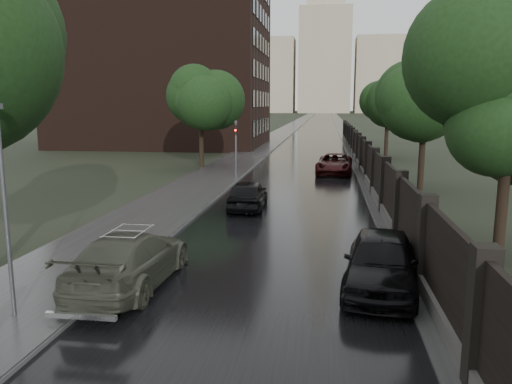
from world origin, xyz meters
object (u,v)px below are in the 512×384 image
object	(u,v)px
lamp_post	(5,212)
car_right_far	(334,164)
tree_left_far	(201,102)
hatchback_left	(248,195)
tree_right_b	(425,107)
tree_right_a	(510,109)
car_right_near	(381,261)
tree_right_c	(388,106)
volga_sedan	(130,259)
traffic_light	(236,144)

from	to	relation	value
lamp_post	car_right_far	world-z (taller)	lamp_post
tree_left_far	lamp_post	size ratio (longest dim) A/B	1.45
hatchback_left	car_right_far	world-z (taller)	car_right_far
lamp_post	hatchback_left	size ratio (longest dim) A/B	1.19
tree_right_b	tree_right_a	bearing A→B (deg)	-90.00
hatchback_left	car_right_near	size ratio (longest dim) A/B	0.90
tree_right_a	hatchback_left	xyz separation A→B (m)	(-9.42, 7.00, -4.22)
tree_right_b	tree_right_c	distance (m)	18.00
tree_left_far	tree_right_b	size ratio (longest dim) A/B	1.05
tree_right_c	car_right_near	size ratio (longest dim) A/B	1.47
tree_right_a	hatchback_left	world-z (taller)	tree_right_a
tree_right_a	tree_right_b	xyz separation A→B (m)	(0.00, 14.00, 0.00)
tree_right_c	car_right_far	bearing A→B (deg)	-113.25
tree_right_b	volga_sedan	size ratio (longest dim) A/B	1.31
tree_left_far	volga_sedan	bearing A→B (deg)	-80.33
lamp_post	car_right_far	size ratio (longest dim) A/B	0.94
tree_left_far	tree_right_b	xyz separation A→B (m)	(15.50, -8.00, -0.29)
tree_right_b	lamp_post	size ratio (longest dim) A/B	1.37
tree_right_a	tree_right_c	world-z (taller)	same
lamp_post	hatchback_left	xyz separation A→B (m)	(3.48, 13.50, -1.94)
volga_sedan	tree_right_c	bearing A→B (deg)	-106.38
tree_right_a	traffic_light	xyz separation A→B (m)	(-11.80, 16.99, -2.55)
tree_right_c	car_right_near	xyz separation A→B (m)	(-4.10, -35.14, -4.14)
tree_right_a	car_right_near	distance (m)	6.62
tree_right_c	car_right_far	xyz separation A→B (m)	(-5.02, -11.68, -4.20)
tree_left_far	car_right_near	xyz separation A→B (m)	(11.40, -25.14, -4.43)
tree_left_far	hatchback_left	world-z (taller)	tree_left_far
lamp_post	hatchback_left	world-z (taller)	lamp_post
tree_left_far	tree_right_a	distance (m)	26.91
lamp_post	volga_sedan	distance (m)	3.74
tree_right_b	tree_right_c	bearing A→B (deg)	90.00
tree_right_b	volga_sedan	bearing A→B (deg)	-121.92
tree_left_far	traffic_light	world-z (taller)	tree_left_far
tree_right_b	car_right_far	distance (m)	9.09
tree_left_far	lamp_post	distance (m)	28.73
tree_right_a	car_right_near	world-z (taller)	tree_right_a
traffic_light	volga_sedan	world-z (taller)	traffic_light
volga_sedan	car_right_near	xyz separation A→B (m)	(7.00, 0.68, 0.04)
tree_right_b	lamp_post	world-z (taller)	tree_right_b
tree_right_b	traffic_light	world-z (taller)	tree_right_b
tree_left_far	tree_right_c	world-z (taller)	tree_left_far
volga_sedan	hatchback_left	size ratio (longest dim) A/B	1.25
tree_right_a	volga_sedan	size ratio (longest dim) A/B	1.31
tree_left_far	hatchback_left	size ratio (longest dim) A/B	1.72
tree_left_far	volga_sedan	distance (m)	26.57
tree_left_far	lamp_post	bearing A→B (deg)	-84.79
traffic_light	car_right_far	size ratio (longest dim) A/B	0.74
tree_right_c	car_right_far	world-z (taller)	tree_right_c
tree_right_a	volga_sedan	bearing A→B (deg)	-161.00
traffic_light	tree_left_far	bearing A→B (deg)	126.47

